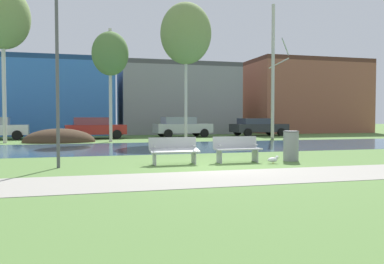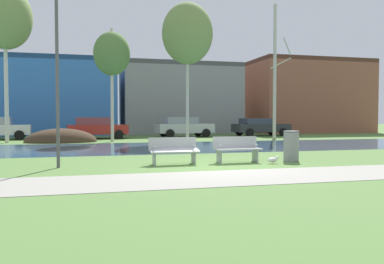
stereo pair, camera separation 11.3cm
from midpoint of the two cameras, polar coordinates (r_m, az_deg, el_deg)
name	(u,v)px [view 2 (the right image)]	position (r m, az deg, el deg)	size (l,w,h in m)	color
ground_plane	(160,145)	(21.83, -4.55, -1.85)	(120.00, 120.00, 0.00)	#517538
paved_path_strip	(241,177)	(10.11, 7.45, -6.51)	(60.00, 2.51, 0.01)	gray
river_band	(166,147)	(19.98, -3.62, -2.21)	(80.00, 7.62, 0.01)	#33516B
soil_mound	(61,142)	(25.24, -18.40, -1.41)	(4.29, 2.71, 1.68)	#423021
bench_left	(174,150)	(12.72, -2.41, -2.59)	(1.62, 0.61, 0.87)	#9EA0A3
bench_right	(237,148)	(13.34, 6.81, -2.38)	(1.62, 0.61, 0.87)	#9EA0A3
trash_bin	(291,145)	(14.12, 14.46, -1.90)	(0.55, 0.55, 1.05)	gray
seagull	(273,160)	(13.20, 11.97, -3.95)	(0.43, 0.16, 0.26)	white
streetlamp	(57,32)	(12.69, -18.86, 13.62)	(0.32, 0.32, 6.24)	#4C4C51
birch_far_left	(5,18)	(26.19, -25.46, 14.72)	(3.07, 3.07, 9.42)	beige
birch_left	(112,54)	(25.08, -11.47, 11.02)	(2.25, 2.25, 6.98)	beige
birch_center_left	(187,34)	(25.94, -0.54, 14.11)	(3.28, 3.28, 8.88)	beige
birch_center	(275,71)	(28.53, 12.12, 8.67)	(1.30, 2.36, 9.45)	#BCB7A8
parked_sedan_second_red	(96,127)	(28.58, -13.67, 0.64)	(4.29, 2.31, 1.51)	maroon
parked_hatch_third_silver	(184,126)	(30.08, -1.14, 0.81)	(4.48, 2.28, 1.54)	#B2B5BC
parked_wagon_fourth_dark	(260,126)	(32.45, 9.98, 0.80)	(4.73, 2.35, 1.43)	#282B30
building_blue_store	(32,97)	(37.26, -22.19, 4.72)	(14.35, 7.64, 6.58)	#3870C6
building_grey_warehouse	(178,99)	(37.92, -1.93, 4.78)	(10.75, 7.46, 6.50)	gray
building_brick_low	(300,97)	(42.68, 15.55, 4.88)	(11.51, 9.36, 7.19)	brown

